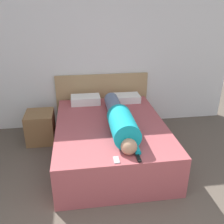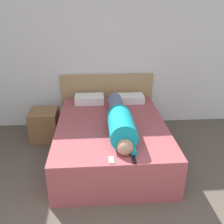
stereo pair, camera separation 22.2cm
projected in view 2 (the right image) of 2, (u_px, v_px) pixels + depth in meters
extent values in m
cube|color=white|center=(95.00, 57.00, 4.47)|extent=(5.31, 0.06, 2.60)
cube|color=#A84C51|center=(111.00, 140.00, 3.80)|extent=(1.59, 2.09, 0.57)
cube|color=tan|center=(107.00, 100.00, 4.75)|extent=(1.71, 0.04, 1.00)
cube|color=brown|center=(45.00, 125.00, 4.33)|extent=(0.46, 0.49, 0.52)
sphere|color=tan|center=(125.00, 147.00, 2.90)|extent=(0.20, 0.20, 0.20)
cylinder|color=#149EAD|center=(122.00, 126.00, 3.23)|extent=(0.34, 0.67, 0.34)
cylinder|color=slate|center=(117.00, 108.00, 3.92)|extent=(0.23, 0.80, 0.23)
cylinder|color=#149EAD|center=(133.00, 149.00, 2.98)|extent=(0.07, 0.22, 0.07)
cube|color=white|center=(90.00, 99.00, 4.40)|extent=(0.50, 0.30, 0.14)
cube|color=white|center=(130.00, 98.00, 4.45)|extent=(0.48, 0.30, 0.12)
cube|color=black|center=(134.00, 159.00, 2.83)|extent=(0.04, 0.15, 0.02)
cube|color=#B2B7BC|center=(111.00, 160.00, 2.82)|extent=(0.06, 0.13, 0.01)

